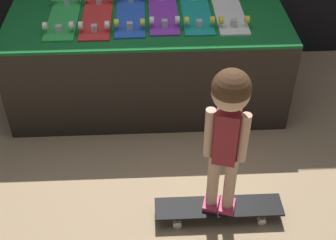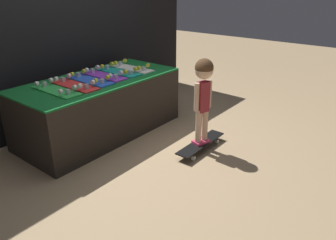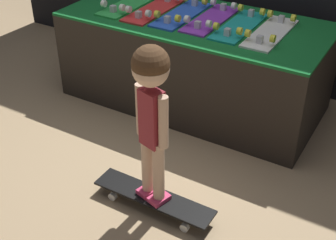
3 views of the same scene
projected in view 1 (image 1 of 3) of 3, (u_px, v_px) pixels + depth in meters
The scene contains 10 objects.
ground_plane at pixel (151, 139), 3.46m from camera, with size 16.00×16.00×0.00m, color tan.
display_rack at pixel (148, 58), 3.63m from camera, with size 2.05×0.94×0.73m.
skateboard_green_on_rack at pixel (63, 17), 3.35m from camera, with size 0.21×0.65×0.09m.
skateboard_red_on_rack at pixel (97, 16), 3.36m from camera, with size 0.21×0.65×0.09m.
skateboard_blue_on_rack at pixel (130, 14), 3.38m from camera, with size 0.21×0.65×0.09m.
skateboard_purple_on_rack at pixel (163, 12), 3.41m from camera, with size 0.21×0.65×0.09m.
skateboard_teal_on_rack at pixel (196, 12), 3.41m from camera, with size 0.21×0.65×0.09m.
skateboard_white_on_rack at pixel (229, 12), 3.41m from camera, with size 0.21×0.65×0.09m.
skateboard_on_floor at pixel (219, 208), 2.87m from camera, with size 0.78×0.18×0.09m.
child at pixel (228, 119), 2.41m from camera, with size 0.23×0.20×0.99m.
Camera 1 is at (0.01, -2.57, 2.33)m, focal length 50.00 mm.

